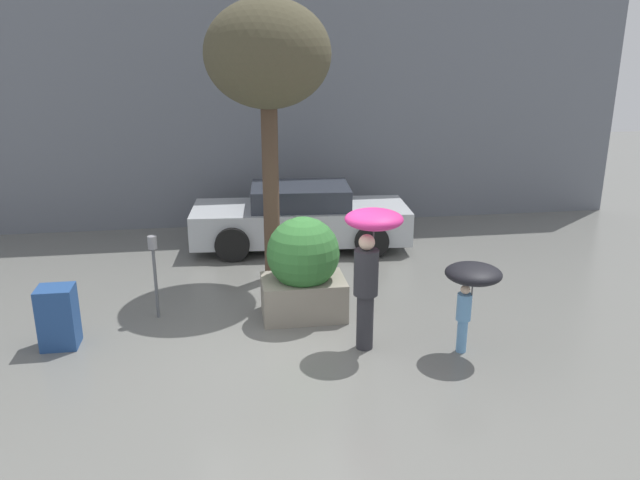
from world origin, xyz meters
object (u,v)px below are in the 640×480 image
Objects in this scene: planter_box at (303,268)px; street_tree at (268,59)px; person_child at (472,281)px; parking_meter at (154,260)px; parked_car_near at (300,218)px; newspaper_box at (58,317)px; person_adult at (370,250)px.

planter_box is 0.33× the size of street_tree.
person_child is 4.77m from parking_meter.
parked_car_near is 4.23m from parking_meter.
parking_meter is (-1.93, -1.43, -2.94)m from street_tree.
parked_car_near is 5.12× the size of newspaper_box.
person_child is 1.45× the size of newspaper_box.
person_child is 0.28× the size of parked_car_near.
parked_car_near is 0.94× the size of street_tree.
newspaper_box is (-3.22, -2.23, -3.45)m from street_tree.
person_adult reaches higher than person_child.
street_tree is at bearing 101.66° from planter_box.
street_tree is (-1.14, 2.88, 2.46)m from person_adult.
person_adult reaches higher than planter_box.
person_adult is at bearing -56.12° from planter_box.
person_adult is (0.78, -1.17, 0.64)m from planter_box.
person_adult is 3.43m from parking_meter.
person_child is (1.32, -0.41, -0.37)m from person_adult.
planter_box is 1.54m from person_adult.
street_tree is 5.22m from newspaper_box.
planter_box is at bearing 83.00° from person_adult.
parking_meter is (-4.39, 1.86, -0.12)m from person_child.
person_child reaches higher than newspaper_box.
parked_car_near is at bearing 68.05° from street_tree.
person_child is at bearing -53.25° from street_tree.
parked_car_near is (0.38, 3.54, -0.18)m from planter_box.
person_adult is at bearing -8.50° from newspaper_box.
parking_meter is (-3.07, 1.45, -0.49)m from person_adult.
street_tree is at bearing 34.73° from newspaper_box.
planter_box is 2.31m from parking_meter.
planter_box reaches higher than person_child.
person_child is (2.11, -1.58, 0.27)m from planter_box.
person_adult is 4.80m from parked_car_near.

